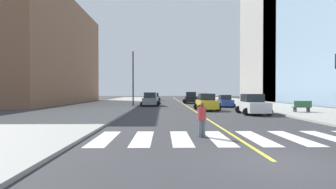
{
  "coord_description": "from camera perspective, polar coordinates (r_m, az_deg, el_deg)",
  "views": [
    {
      "loc": [
        -3.53,
        -7.83,
        2.24
      ],
      "look_at": [
        -2.8,
        30.49,
        1.72
      ],
      "focal_mm": 26.81,
      "sensor_mm": 36.0,
      "label": 1
    }
  ],
  "objects": [
    {
      "name": "ground_plane",
      "position": [
        8.87,
        23.1,
        -13.9
      ],
      "size": [
        220.0,
        220.0,
        0.0
      ],
      "primitive_type": "plane",
      "color": "#333335"
    },
    {
      "name": "sidewalk_kerb_east",
      "position": [
        32.04,
        28.36,
        -3.2
      ],
      "size": [
        10.0,
        120.0,
        0.15
      ],
      "primitive_type": "cube",
      "color": "#9E9B93",
      "rests_on": "ground"
    },
    {
      "name": "sidewalk_kerb_west",
      "position": [
        29.23,
        -18.38,
        -3.52
      ],
      "size": [
        10.0,
        120.0,
        0.15
      ],
      "primitive_type": "cube",
      "color": "#9E9B93",
      "rests_on": "ground"
    },
    {
      "name": "crosswalk_paint",
      "position": [
        12.54,
        15.48,
        -9.51
      ],
      "size": [
        13.5,
        4.0,
        0.01
      ],
      "color": "silver",
      "rests_on": "ground"
    },
    {
      "name": "lane_divider_paint",
      "position": [
        48.01,
        3.12,
        -1.9
      ],
      "size": [
        0.16,
        80.0,
        0.01
      ],
      "primitive_type": "cube",
      "color": "yellow",
      "rests_on": "ground"
    },
    {
      "name": "parking_garage_concrete",
      "position": [
        71.9,
        25.98,
        11.56
      ],
      "size": [
        18.0,
        24.0,
        31.6
      ],
      "primitive_type": "cube",
      "color": "#9E9B93",
      "rests_on": "ground"
    },
    {
      "name": "low_rise_brick_west",
      "position": [
        52.68,
        -28.52,
        8.4
      ],
      "size": [
        16.0,
        32.0,
        18.64
      ],
      "primitive_type": "cube",
      "color": "brown",
      "rests_on": "ground"
    },
    {
      "name": "car_white_nearest",
      "position": [
        25.71,
        18.7,
        -2.21
      ],
      "size": [
        2.83,
        4.46,
        1.97
      ],
      "rotation": [
        0.0,
        0.0,
        3.11
      ],
      "color": "silver",
      "rests_on": "ground"
    },
    {
      "name": "car_yellow_second",
      "position": [
        29.54,
        8.76,
        -1.81
      ],
      "size": [
        2.75,
        4.39,
        1.95
      ],
      "rotation": [
        0.0,
        0.0,
        3.15
      ],
      "color": "gold",
      "rests_on": "ground"
    },
    {
      "name": "car_blue_third",
      "position": [
        36.56,
        12.83,
        -1.5
      ],
      "size": [
        2.5,
        3.9,
        1.71
      ],
      "rotation": [
        0.0,
        0.0,
        3.1
      ],
      "color": "#2D479E",
      "rests_on": "ground"
    },
    {
      "name": "car_green_fourth",
      "position": [
        60.98,
        -2.93,
        -0.54
      ],
      "size": [
        2.65,
        4.13,
        1.81
      ],
      "rotation": [
        0.0,
        0.0,
        0.05
      ],
      "color": "#236B42",
      "rests_on": "ground"
    },
    {
      "name": "car_silver_fifth",
      "position": [
        54.32,
        8.22,
        -0.72
      ],
      "size": [
        2.54,
        4.03,
        1.79
      ],
      "rotation": [
        0.0,
        0.0,
        3.16
      ],
      "color": "#B7B7BC",
      "rests_on": "ground"
    },
    {
      "name": "car_black_sixth",
      "position": [
        46.33,
        5.2,
        -0.79
      ],
      "size": [
        3.09,
        4.8,
        2.1
      ],
      "rotation": [
        0.0,
        0.0,
        3.09
      ],
      "color": "black",
      "rests_on": "ground"
    },
    {
      "name": "car_gray_seventh",
      "position": [
        38.03,
        -3.97,
        -1.16
      ],
      "size": [
        2.99,
        4.67,
        2.05
      ],
      "rotation": [
        0.0,
        0.0,
        -0.04
      ],
      "color": "slate",
      "rests_on": "ground"
    },
    {
      "name": "park_bench",
      "position": [
        28.56,
        28.17,
        -2.43
      ],
      "size": [
        1.81,
        0.58,
        1.12
      ],
      "rotation": [
        0.0,
        0.0,
        1.58
      ],
      "color": "#33603D",
      "rests_on": "sidewalk_kerb_east"
    },
    {
      "name": "pedestrian_crossing",
      "position": [
        12.39,
        7.7,
        -5.31
      ],
      "size": [
        0.42,
        0.42,
        1.69
      ],
      "rotation": [
        0.0,
        0.0,
        0.37
      ],
      "color": "slate",
      "rests_on": "ground"
    },
    {
      "name": "fire_hydrant",
      "position": [
        35.24,
        17.77,
        -1.97
      ],
      "size": [
        0.26,
        0.26,
        0.89
      ],
      "color": "red",
      "rests_on": "sidewalk_kerb_east"
    },
    {
      "name": "street_lamp",
      "position": [
        36.49,
        -7.94,
        4.86
      ],
      "size": [
        0.44,
        0.44,
        8.03
      ],
      "color": "#38383D",
      "rests_on": "sidewalk_kerb_west"
    }
  ]
}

